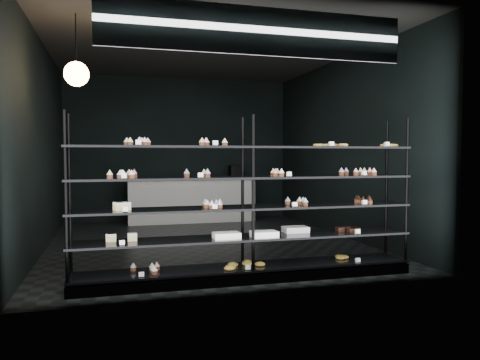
# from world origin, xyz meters

# --- Properties ---
(room) EXTENTS (5.01, 6.01, 3.20)m
(room) POSITION_xyz_m (0.00, 0.00, 1.60)
(room) COLOR black
(room) RESTS_ON ground
(display_shelf) EXTENTS (4.00, 0.50, 1.91)m
(display_shelf) POSITION_xyz_m (0.01, -2.45, 0.63)
(display_shelf) COLOR black
(display_shelf) RESTS_ON room
(signage) EXTENTS (3.30, 0.05, 0.50)m
(signage) POSITION_xyz_m (0.00, -2.93, 2.75)
(signage) COLOR #0E1547
(signage) RESTS_ON room
(pendant_lamp) EXTENTS (0.30, 0.30, 0.88)m
(pendant_lamp) POSITION_xyz_m (-1.89, -1.56, 2.45)
(pendant_lamp) COLOR black
(pendant_lamp) RESTS_ON room
(service_counter) EXTENTS (2.85, 0.65, 1.23)m
(service_counter) POSITION_xyz_m (0.20, 2.50, 0.50)
(service_counter) COLOR beige
(service_counter) RESTS_ON room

